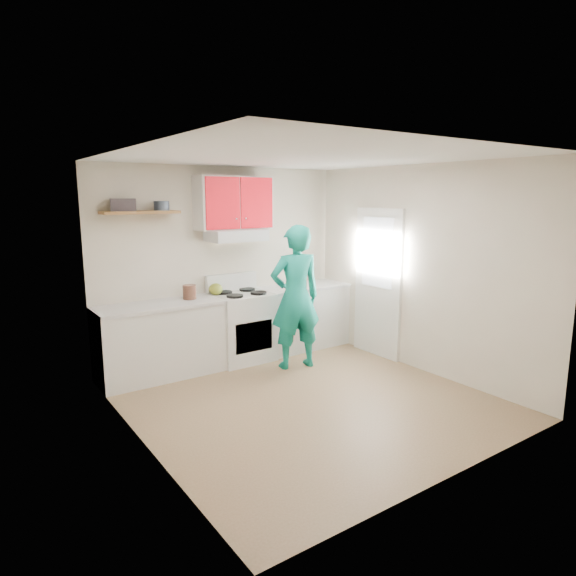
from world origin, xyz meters
TOP-DOWN VIEW (x-y plane):
  - floor at (0.00, 0.00)m, footprint 3.80×3.80m
  - ceiling at (0.00, 0.00)m, footprint 3.60×3.80m
  - back_wall at (0.00, 1.90)m, footprint 3.60×0.04m
  - front_wall at (0.00, -1.90)m, footprint 3.60×0.04m
  - left_wall at (-1.80, 0.00)m, footprint 0.04×3.80m
  - right_wall at (1.80, 0.00)m, footprint 0.04×3.80m
  - door at (1.78, 0.70)m, footprint 0.05×0.85m
  - door_glass at (1.75, 0.70)m, footprint 0.01×0.55m
  - counter_left at (-1.04, 1.60)m, footprint 1.52×0.60m
  - counter_right at (1.14, 1.60)m, footprint 1.32×0.60m
  - stove at (0.10, 1.57)m, footprint 0.76×0.65m
  - range_hood at (0.10, 1.68)m, footprint 0.76×0.44m
  - upper_cabinets at (0.10, 1.73)m, footprint 1.02×0.33m
  - shelf at (-1.15, 1.75)m, footprint 0.90×0.30m
  - books at (-1.35, 1.74)m, footprint 0.32×0.26m
  - tin at (-0.89, 1.73)m, footprint 0.20×0.20m
  - kettle at (-0.21, 1.70)m, footprint 0.21×0.21m
  - crock at (-0.61, 1.65)m, footprint 0.22×0.22m
  - cutting_board at (1.01, 1.61)m, footprint 0.38×0.31m
  - silicone_mat at (1.44, 1.62)m, footprint 0.32×0.28m
  - person at (0.53, 0.93)m, footprint 0.76×0.58m

SIDE VIEW (x-z plane):
  - floor at x=0.00m, z-range 0.00..0.00m
  - counter_left at x=-1.04m, z-range 0.00..0.90m
  - counter_right at x=1.14m, z-range 0.00..0.90m
  - stove at x=0.10m, z-range 0.00..0.92m
  - silicone_mat at x=1.44m, z-range 0.90..0.91m
  - cutting_board at x=1.01m, z-range 0.90..0.92m
  - person at x=0.53m, z-range 0.00..1.86m
  - kettle at x=-0.21m, z-range 0.92..1.08m
  - crock at x=-0.61m, z-range 0.90..1.10m
  - door at x=1.78m, z-range 0.00..2.05m
  - back_wall at x=0.00m, z-range 0.00..2.60m
  - front_wall at x=0.00m, z-range 0.00..2.60m
  - left_wall at x=-1.80m, z-range 0.00..2.60m
  - right_wall at x=1.80m, z-range 0.00..2.60m
  - door_glass at x=1.75m, z-range 0.98..1.92m
  - range_hood at x=0.10m, z-range 1.62..1.77m
  - shelf at x=-1.15m, z-range 2.00..2.04m
  - tin at x=-0.89m, z-range 2.04..2.15m
  - books at x=-1.35m, z-range 2.04..2.18m
  - upper_cabinets at x=0.10m, z-range 1.77..2.47m
  - ceiling at x=0.00m, z-range 2.58..2.62m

